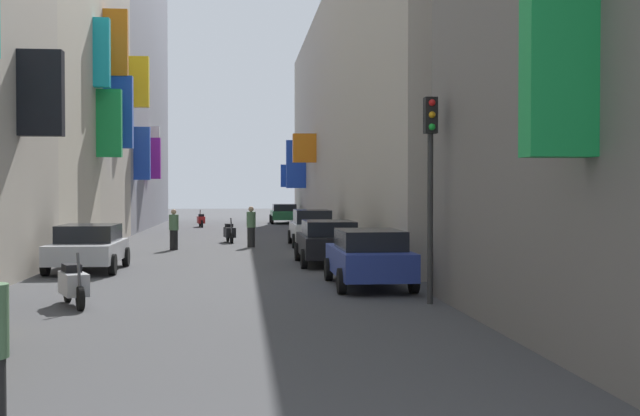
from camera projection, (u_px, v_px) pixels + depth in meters
name	position (u px, v px, depth m)	size (l,w,h in m)	color
ground_plane	(224.00, 247.00, 33.44)	(140.00, 140.00, 0.00)	#424244
building_left_mid_b	(50.00, 66.00, 36.52)	(7.19, 9.03, 16.16)	#B2A899
building_left_mid_c	(106.00, 92.00, 51.64)	(6.93, 21.41, 17.48)	gray
building_right_mid_b	(378.00, 117.00, 42.34)	(7.36, 43.45, 12.51)	#B2A899
parked_car_black	(328.00, 241.00, 25.45)	(1.93, 4.22, 1.41)	black
parked_car_blue	(369.00, 256.00, 19.53)	(1.86, 4.13, 1.41)	navy
parked_car_white	(312.00, 227.00, 34.05)	(1.83, 4.41, 1.54)	white
parked_car_silver	(88.00, 246.00, 23.45)	(2.01, 3.95, 1.35)	#B7B7BC
parked_car_green	(284.00, 213.00, 57.14)	(2.00, 4.43, 1.39)	#236638
scooter_silver	(73.00, 284.00, 16.27)	(0.82, 1.74, 1.13)	#ADADB2
scooter_red	(201.00, 220.00, 51.42)	(0.60, 1.94, 1.13)	red
scooter_black	(230.00, 232.00, 36.18)	(0.59, 1.81, 1.13)	black
pedestrian_crossing	(174.00, 230.00, 31.67)	(0.53, 0.53, 1.62)	black
pedestrian_near_right	(251.00, 227.00, 33.16)	(0.43, 0.43, 1.71)	black
traffic_light_near_corner	(430.00, 164.00, 16.54)	(0.26, 0.34, 4.31)	#2D2D2D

